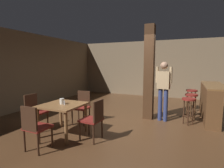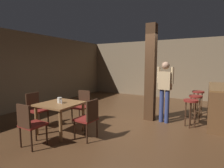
% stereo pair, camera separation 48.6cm
% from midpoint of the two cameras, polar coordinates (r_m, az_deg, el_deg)
% --- Properties ---
extents(ground_plane, '(10.80, 10.80, 0.00)m').
position_cam_midpoint_polar(ground_plane, '(4.96, 2.50, -13.02)').
color(ground_plane, '#4C301C').
extents(wall_back, '(8.00, 0.10, 2.80)m').
position_cam_midpoint_polar(wall_back, '(9.02, 12.73, 4.83)').
color(wall_back, '#756047').
rests_on(wall_back, ground_plane).
extents(wall_left, '(0.10, 9.00, 2.80)m').
position_cam_midpoint_polar(wall_left, '(7.14, -29.13, 3.68)').
color(wall_left, '#756047').
rests_on(wall_left, ground_plane).
extents(pillar, '(0.28, 0.28, 2.80)m').
position_cam_midpoint_polar(pillar, '(5.29, 9.47, 3.67)').
color(pillar, '#422816').
rests_on(pillar, ground_plane).
extents(dining_table, '(0.91, 0.91, 0.73)m').
position_cam_midpoint_polar(dining_table, '(4.33, -18.97, -7.91)').
color(dining_table, brown).
rests_on(dining_table, ground_plane).
extents(chair_east, '(0.44, 0.44, 0.89)m').
position_cam_midpoint_polar(chair_east, '(3.87, -9.59, -10.91)').
color(chair_east, maroon).
rests_on(chair_east, ground_plane).
extents(chair_north, '(0.45, 0.45, 0.89)m').
position_cam_midpoint_polar(chair_north, '(5.04, -12.49, -6.83)').
color(chair_north, maroon).
rests_on(chair_north, ground_plane).
extents(chair_south, '(0.43, 0.43, 0.89)m').
position_cam_midpoint_polar(chair_south, '(3.77, -27.45, -12.09)').
color(chair_south, maroon).
rests_on(chair_south, ground_plane).
extents(chair_west, '(0.43, 0.43, 0.89)m').
position_cam_midpoint_polar(chair_west, '(4.97, -26.61, -7.59)').
color(chair_west, maroon).
rests_on(chair_west, ground_plane).
extents(napkin_cup, '(0.10, 0.10, 0.13)m').
position_cam_midpoint_polar(napkin_cup, '(4.29, -19.20, -5.39)').
color(napkin_cup, silver).
rests_on(napkin_cup, dining_table).
extents(salt_shaker, '(0.03, 0.03, 0.10)m').
position_cam_midpoint_polar(salt_shaker, '(4.18, -18.51, -5.94)').
color(salt_shaker, silver).
rests_on(salt_shaker, dining_table).
extents(standing_person, '(0.47, 0.24, 1.72)m').
position_cam_midpoint_polar(standing_person, '(5.16, 13.91, -0.94)').
color(standing_person, tan).
rests_on(standing_person, ground_plane).
extents(bar_counter, '(0.56, 2.19, 1.05)m').
position_cam_midpoint_polar(bar_counter, '(5.94, 27.24, -5.09)').
color(bar_counter, brown).
rests_on(bar_counter, ground_plane).
extents(bar_stool_near, '(0.36, 0.36, 0.73)m').
position_cam_midpoint_polar(bar_stool_near, '(5.14, 21.31, -6.31)').
color(bar_stool_near, maroon).
rests_on(bar_stool_near, ground_plane).
extents(bar_stool_mid, '(0.36, 0.36, 0.75)m').
position_cam_midpoint_polar(bar_stool_mid, '(5.75, 22.29, -4.88)').
color(bar_stool_mid, maroon).
rests_on(bar_stool_mid, ground_plane).
extents(bar_stool_far, '(0.37, 0.37, 0.76)m').
position_cam_midpoint_polar(bar_stool_far, '(6.58, 22.65, -3.37)').
color(bar_stool_far, maroon).
rests_on(bar_stool_far, ground_plane).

